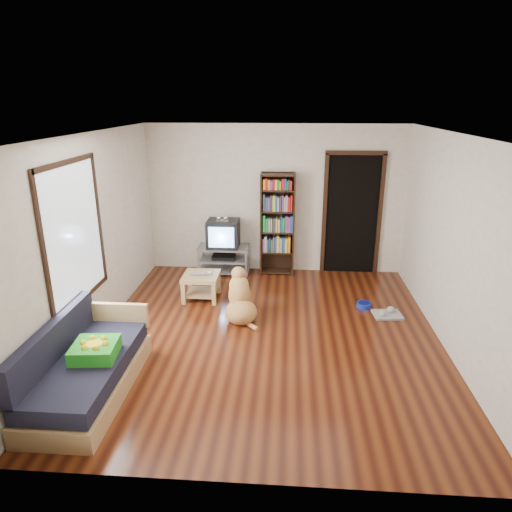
# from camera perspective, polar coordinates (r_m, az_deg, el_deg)

# --- Properties ---
(ground) EXTENTS (5.00, 5.00, 0.00)m
(ground) POSITION_cam_1_polar(r_m,az_deg,el_deg) (6.18, 1.47, -9.82)
(ground) COLOR #5C270F
(ground) RESTS_ON ground
(ceiling) EXTENTS (5.00, 5.00, 0.00)m
(ceiling) POSITION_cam_1_polar(r_m,az_deg,el_deg) (5.43, 1.71, 14.99)
(ceiling) COLOR white
(ceiling) RESTS_ON ground
(wall_back) EXTENTS (4.50, 0.00, 4.50)m
(wall_back) POSITION_cam_1_polar(r_m,az_deg,el_deg) (8.09, 2.41, 7.01)
(wall_back) COLOR silver
(wall_back) RESTS_ON ground
(wall_front) EXTENTS (4.50, 0.00, 4.50)m
(wall_front) POSITION_cam_1_polar(r_m,az_deg,el_deg) (3.37, -0.44, -10.91)
(wall_front) COLOR silver
(wall_front) RESTS_ON ground
(wall_left) EXTENTS (0.00, 5.00, 5.00)m
(wall_left) POSITION_cam_1_polar(r_m,az_deg,el_deg) (6.19, -19.74, 2.11)
(wall_left) COLOR silver
(wall_left) RESTS_ON ground
(wall_right) EXTENTS (0.00, 5.00, 5.00)m
(wall_right) POSITION_cam_1_polar(r_m,az_deg,el_deg) (6.01, 23.54, 1.16)
(wall_right) COLOR silver
(wall_right) RESTS_ON ground
(green_cushion) EXTENTS (0.49, 0.49, 0.15)m
(green_cushion) POSITION_cam_1_polar(r_m,az_deg,el_deg) (5.16, -19.47, -11.01)
(green_cushion) COLOR green
(green_cushion) RESTS_ON sofa
(laptop) EXTENTS (0.34, 0.24, 0.03)m
(laptop) POSITION_cam_1_polar(r_m,az_deg,el_deg) (7.11, -6.95, -2.31)
(laptop) COLOR silver
(laptop) RESTS_ON coffee_table
(dog_bowl) EXTENTS (0.22, 0.22, 0.08)m
(dog_bowl) POSITION_cam_1_polar(r_m,az_deg,el_deg) (7.10, 13.34, -5.99)
(dog_bowl) COLOR #16289C
(dog_bowl) RESTS_ON ground
(grey_rag) EXTENTS (0.43, 0.36, 0.03)m
(grey_rag) POSITION_cam_1_polar(r_m,az_deg,el_deg) (6.95, 16.09, -7.06)
(grey_rag) COLOR #A2A2A2
(grey_rag) RESTS_ON ground
(window) EXTENTS (0.03, 1.46, 1.70)m
(window) POSITION_cam_1_polar(r_m,az_deg,el_deg) (5.69, -21.76, 2.56)
(window) COLOR white
(window) RESTS_ON wall_left
(doorway) EXTENTS (1.03, 0.05, 2.19)m
(doorway) POSITION_cam_1_polar(r_m,az_deg,el_deg) (8.18, 11.92, 5.46)
(doorway) COLOR black
(doorway) RESTS_ON wall_back
(tv_stand) EXTENTS (0.90, 0.45, 0.50)m
(tv_stand) POSITION_cam_1_polar(r_m,az_deg,el_deg) (8.20, -4.04, -0.33)
(tv_stand) COLOR #99999E
(tv_stand) RESTS_ON ground
(crt_tv) EXTENTS (0.55, 0.52, 0.58)m
(crt_tv) POSITION_cam_1_polar(r_m,az_deg,el_deg) (8.08, -4.10, 2.90)
(crt_tv) COLOR black
(crt_tv) RESTS_ON tv_stand
(bookshelf) EXTENTS (0.60, 0.30, 1.80)m
(bookshelf) POSITION_cam_1_polar(r_m,az_deg,el_deg) (8.00, 2.70, 4.68)
(bookshelf) COLOR black
(bookshelf) RESTS_ON ground
(sofa) EXTENTS (0.80, 1.80, 0.80)m
(sofa) POSITION_cam_1_polar(r_m,az_deg,el_deg) (5.30, -20.57, -13.22)
(sofa) COLOR tan
(sofa) RESTS_ON ground
(coffee_table) EXTENTS (0.55, 0.55, 0.40)m
(coffee_table) POSITION_cam_1_polar(r_m,az_deg,el_deg) (7.18, -6.86, -3.21)
(coffee_table) COLOR tan
(coffee_table) RESTS_ON ground
(dog) EXTENTS (0.55, 0.83, 0.73)m
(dog) POSITION_cam_1_polar(r_m,az_deg,el_deg) (6.53, -1.99, -5.54)
(dog) COLOR #C07D49
(dog) RESTS_ON ground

